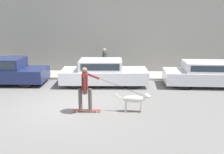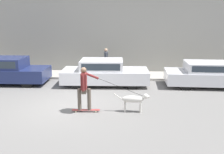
# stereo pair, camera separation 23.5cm
# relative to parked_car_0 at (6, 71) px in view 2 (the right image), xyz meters

# --- Properties ---
(ground_plane) EXTENTS (36.00, 36.00, 0.00)m
(ground_plane) POSITION_rel_parked_car_0_xyz_m (4.17, -3.40, -0.67)
(ground_plane) COLOR slate
(back_wall) EXTENTS (32.00, 0.30, 4.79)m
(back_wall) POSITION_rel_parked_car_0_xyz_m (4.17, 3.19, 1.73)
(back_wall) COLOR gray
(back_wall) RESTS_ON ground_plane
(sidewalk_curb) EXTENTS (30.00, 1.99, 0.12)m
(sidewalk_curb) POSITION_rel_parked_car_0_xyz_m (4.17, 2.03, -0.61)
(sidewalk_curb) COLOR #A39E93
(sidewalk_curb) RESTS_ON ground_plane
(parked_car_0) EXTENTS (4.31, 1.91, 1.37)m
(parked_car_0) POSITION_rel_parked_car_0_xyz_m (0.00, 0.00, 0.00)
(parked_car_0) COLOR black
(parked_car_0) RESTS_ON ground_plane
(parked_car_1) EXTENTS (4.44, 2.00, 1.32)m
(parked_car_1) POSITION_rel_parked_car_0_xyz_m (5.18, -0.00, -0.04)
(parked_car_1) COLOR black
(parked_car_1) RESTS_ON ground_plane
(parked_car_2) EXTENTS (4.64, 1.89, 1.25)m
(parked_car_2) POSITION_rel_parked_car_0_xyz_m (10.55, 0.00, -0.06)
(parked_car_2) COLOR black
(parked_car_2) RESTS_ON ground_plane
(dog) EXTENTS (1.31, 0.28, 0.71)m
(dog) POSITION_rel_parked_car_0_xyz_m (6.63, -3.83, -0.19)
(dog) COLOR beige
(dog) RESTS_ON ground_plane
(skateboarder) EXTENTS (2.71, 0.56, 1.69)m
(skateboarder) POSITION_rel_parked_car_0_xyz_m (4.81, -3.95, 0.30)
(skateboarder) COLOR beige
(skateboarder) RESTS_ON ground_plane
(pedestrian_with_bag) EXTENTS (0.27, 0.73, 1.56)m
(pedestrian_with_bag) POSITION_rel_parked_car_0_xyz_m (5.11, 1.83, 0.30)
(pedestrian_with_bag) COLOR #3D4760
(pedestrian_with_bag) RESTS_ON sidewalk_curb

